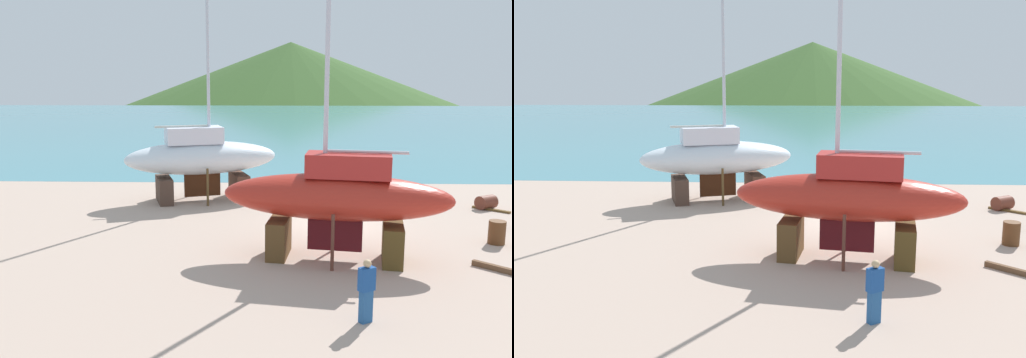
# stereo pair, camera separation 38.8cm
# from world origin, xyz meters

# --- Properties ---
(ground_plane) EXTENTS (45.47, 45.47, 0.00)m
(ground_plane) POSITION_xyz_m (0.00, -1.99, 0.00)
(ground_plane) COLOR tan
(sea_water) EXTENTS (133.63, 81.88, 0.01)m
(sea_water) POSITION_xyz_m (0.00, 50.32, 0.00)
(sea_water) COLOR teal
(sea_water) RESTS_ON ground
(headland_hill) EXTENTS (167.11, 167.11, 31.24)m
(headland_hill) POSITION_xyz_m (2.09, 148.21, 0.00)
(headland_hill) COLOR #335523
(headland_hill) RESTS_ON ground
(sailboat_small_center) EXTENTS (8.40, 3.59, 12.85)m
(sailboat_small_center) POSITION_xyz_m (-0.52, -4.83, 2.28)
(sailboat_small_center) COLOR brown
(sailboat_small_center) RESTS_ON ground
(sailboat_large_starboard) EXTENTS (8.43, 4.95, 13.84)m
(sailboat_large_starboard) POSITION_xyz_m (-6.56, 4.62, 2.25)
(sailboat_large_starboard) COLOR #4A2F22
(sailboat_large_starboard) RESTS_ON ground
(worker) EXTENTS (0.50, 0.44, 1.77)m
(worker) POSITION_xyz_m (-0.27, -10.08, 0.92)
(worker) COLOR #235089
(worker) RESTS_ON ground
(barrel_rust_near) EXTENTS (0.65, 0.65, 0.93)m
(barrel_rust_near) POSITION_xyz_m (6.02, -2.77, 0.46)
(barrel_rust_near) COLOR #57331A
(barrel_rust_near) RESTS_ON ground
(barrel_ochre) EXTENTS (1.15, 1.06, 0.68)m
(barrel_ochre) POSITION_xyz_m (7.75, 3.05, 0.34)
(barrel_ochre) COLOR brown
(barrel_ochre) RESTS_ON ground
(timber_plank_near) EXTENTS (1.70, 1.70, 0.19)m
(timber_plank_near) POSITION_xyz_m (5.03, -6.10, 0.09)
(timber_plank_near) COLOR brown
(timber_plank_near) RESTS_ON ground
(timber_plank_far) EXTENTS (1.88, 2.61, 0.10)m
(timber_plank_far) POSITION_xyz_m (4.78, 2.92, 0.05)
(timber_plank_far) COLOR #7E6246
(timber_plank_far) RESTS_ON ground
(timber_long_fore) EXTENTS (1.51, 1.35, 0.10)m
(timber_long_fore) POSITION_xyz_m (7.88, 2.70, 0.05)
(timber_long_fore) COLOR brown
(timber_long_fore) RESTS_ON ground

